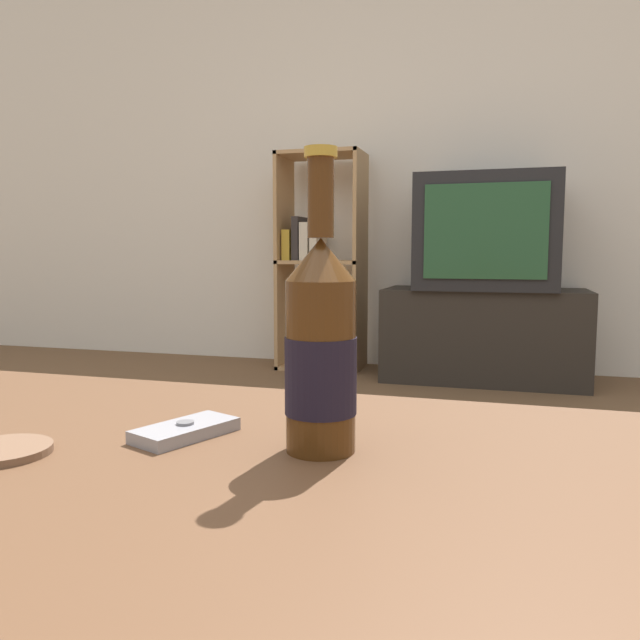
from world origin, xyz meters
TOP-DOWN VIEW (x-y plane):
  - back_wall at (0.00, 3.02)m, footprint 8.00×0.05m
  - coffee_table at (0.00, 0.00)m, footprint 1.11×0.69m
  - tv_stand at (0.25, 2.72)m, footprint 0.99×0.47m
  - television at (0.25, 2.71)m, footprint 0.67×0.53m
  - bookshelf at (-0.65, 2.81)m, footprint 0.46×0.30m
  - beer_bottle at (0.16, 0.09)m, footprint 0.07×0.07m
  - cell_phone at (0.01, 0.09)m, footprint 0.09×0.13m
  - coaster at (-0.14, -0.02)m, footprint 0.09×0.09m

SIDE VIEW (x-z plane):
  - tv_stand at x=0.25m, z-range 0.00..0.46m
  - coffee_table at x=0.00m, z-range 0.16..0.60m
  - coaster at x=-0.14m, z-range 0.44..0.45m
  - cell_phone at x=0.01m, z-range 0.44..0.46m
  - beer_bottle at x=0.16m, z-range 0.40..0.70m
  - bookshelf at x=-0.65m, z-range 0.03..1.21m
  - television at x=0.25m, z-range 0.46..1.02m
  - back_wall at x=0.00m, z-range 0.00..2.60m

